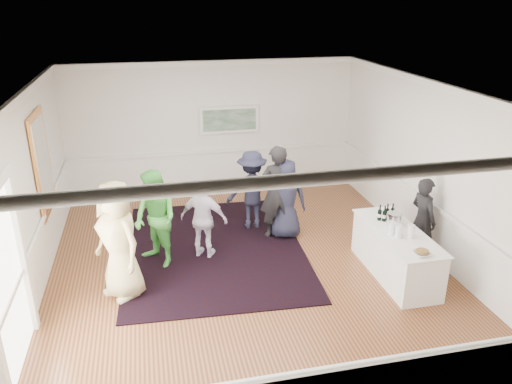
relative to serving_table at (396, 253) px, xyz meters
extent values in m
plane|color=brown|center=(-2.48, 0.86, -0.43)|extent=(8.00, 8.00, 0.00)
cube|color=white|center=(-2.48, 0.86, 2.77)|extent=(7.00, 8.00, 0.02)
cube|color=white|center=(-5.98, 0.86, 1.17)|extent=(0.02, 8.00, 3.20)
cube|color=white|center=(1.02, 0.86, 1.17)|extent=(0.02, 8.00, 3.20)
cube|color=white|center=(-2.48, 4.86, 1.17)|extent=(7.00, 0.02, 3.20)
cube|color=white|center=(-2.48, -3.14, 1.17)|extent=(7.00, 0.02, 3.20)
cube|color=#EF9846|center=(-5.93, 2.16, 1.37)|extent=(0.04, 1.25, 1.85)
cube|color=white|center=(-5.91, 2.16, 1.37)|extent=(0.01, 1.05, 1.65)
cube|color=white|center=(-5.91, -0.22, 0.77)|extent=(0.10, 0.14, 2.40)
cube|color=white|center=(-5.94, -1.04, 0.77)|extent=(0.02, 1.50, 2.40)
cube|color=white|center=(-2.08, 4.81, 1.35)|extent=(1.44, 0.05, 0.66)
cube|color=#225B2F|center=(-2.08, 4.78, 1.35)|extent=(1.30, 0.01, 0.52)
cube|color=black|center=(-2.95, 1.64, -0.42)|extent=(3.59, 4.58, 0.02)
cube|color=white|center=(0.00, 0.00, -0.01)|extent=(0.74, 2.04, 0.83)
cube|color=white|center=(0.00, 0.00, 0.41)|extent=(0.80, 2.10, 0.02)
imported|color=black|center=(0.72, 0.44, 0.37)|extent=(0.49, 0.65, 1.60)
imported|color=#CDBC80|center=(-4.64, 0.41, 0.56)|extent=(1.08, 1.15, 1.98)
imported|color=#50C24D|center=(-4.04, 1.31, 0.47)|extent=(1.05, 1.10, 1.79)
imported|color=silver|center=(-3.17, 1.40, 0.34)|extent=(0.97, 0.74, 1.54)
imported|color=#1C1D30|center=(-2.03, 2.46, 0.41)|extent=(1.10, 0.66, 1.68)
imported|color=black|center=(-1.65, 1.93, 0.53)|extent=(0.75, 0.53, 1.92)
imported|color=#1C1D30|center=(-1.45, 1.89, 0.38)|extent=(0.90, 0.71, 1.62)
cylinder|color=#87B741|center=(-0.11, -0.20, 0.54)|extent=(0.12, 0.12, 0.24)
cylinder|color=#C34339|center=(0.09, -0.26, 0.54)|extent=(0.12, 0.12, 0.24)
cylinder|color=#79AB3D|center=(-0.17, -0.08, 0.54)|extent=(0.12, 0.12, 0.24)
cylinder|color=silver|center=(0.02, 0.22, 0.54)|extent=(0.26, 0.26, 0.24)
imported|color=white|center=(-0.03, -0.84, 0.45)|extent=(0.27, 0.27, 0.07)
cylinder|color=olive|center=(-0.03, -0.84, 0.48)|extent=(0.19, 0.19, 0.04)
camera|label=1|loc=(-4.06, -6.95, 4.20)|focal=35.00mm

